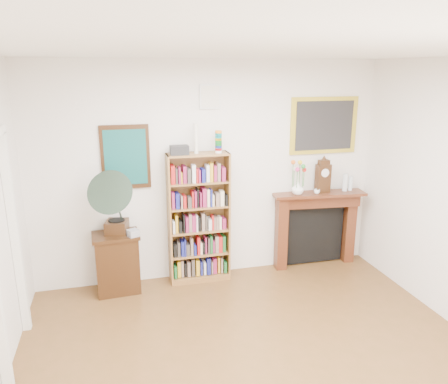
{
  "coord_description": "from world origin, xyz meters",
  "views": [
    {
      "loc": [
        -1.2,
        -2.82,
        2.67
      ],
      "look_at": [
        -0.05,
        1.6,
        1.38
      ],
      "focal_mm": 35.0,
      "sensor_mm": 36.0,
      "label": 1
    }
  ],
  "objects_px": {
    "fireplace": "(315,222)",
    "gramophone": "(115,199)",
    "flower_vase": "(298,188)",
    "bottle_left": "(345,182)",
    "bookshelf": "(199,211)",
    "side_cabinet": "(117,263)",
    "teacup": "(317,191)",
    "mantel_clock": "(323,177)",
    "cd_stack": "(133,233)",
    "bottle_right": "(350,183)"
  },
  "relations": [
    {
      "from": "mantel_clock",
      "to": "side_cabinet",
      "type": "bearing_deg",
      "value": 178.08
    },
    {
      "from": "bookshelf",
      "to": "mantel_clock",
      "type": "height_order",
      "value": "bookshelf"
    },
    {
      "from": "teacup",
      "to": "cd_stack",
      "type": "bearing_deg",
      "value": -176.57
    },
    {
      "from": "fireplace",
      "to": "flower_vase",
      "type": "distance_m",
      "value": 0.62
    },
    {
      "from": "fireplace",
      "to": "cd_stack",
      "type": "bearing_deg",
      "value": -168.43
    },
    {
      "from": "bookshelf",
      "to": "teacup",
      "type": "xyz_separation_m",
      "value": [
        1.61,
        -0.04,
        0.16
      ]
    },
    {
      "from": "teacup",
      "to": "bottle_right",
      "type": "relative_size",
      "value": 0.41
    },
    {
      "from": "bookshelf",
      "to": "teacup",
      "type": "distance_m",
      "value": 1.61
    },
    {
      "from": "bookshelf",
      "to": "flower_vase",
      "type": "height_order",
      "value": "bookshelf"
    },
    {
      "from": "flower_vase",
      "to": "bottle_left",
      "type": "relative_size",
      "value": 0.71
    },
    {
      "from": "cd_stack",
      "to": "fireplace",
      "type": "bearing_deg",
      "value": 5.69
    },
    {
      "from": "bookshelf",
      "to": "gramophone",
      "type": "relative_size",
      "value": 2.32
    },
    {
      "from": "flower_vase",
      "to": "gramophone",
      "type": "bearing_deg",
      "value": -175.97
    },
    {
      "from": "cd_stack",
      "to": "gramophone",
      "type": "bearing_deg",
      "value": 174.02
    },
    {
      "from": "side_cabinet",
      "to": "fireplace",
      "type": "bearing_deg",
      "value": -0.37
    },
    {
      "from": "side_cabinet",
      "to": "cd_stack",
      "type": "bearing_deg",
      "value": -33.65
    },
    {
      "from": "fireplace",
      "to": "bottle_left",
      "type": "relative_size",
      "value": 5.35
    },
    {
      "from": "cd_stack",
      "to": "bottle_right",
      "type": "height_order",
      "value": "bottle_right"
    },
    {
      "from": "bookshelf",
      "to": "flower_vase",
      "type": "distance_m",
      "value": 1.36
    },
    {
      "from": "cd_stack",
      "to": "side_cabinet",
      "type": "bearing_deg",
      "value": 149.4
    },
    {
      "from": "side_cabinet",
      "to": "teacup",
      "type": "bearing_deg",
      "value": -2.54
    },
    {
      "from": "bookshelf",
      "to": "fireplace",
      "type": "bearing_deg",
      "value": 2.5
    },
    {
      "from": "side_cabinet",
      "to": "fireplace",
      "type": "distance_m",
      "value": 2.72
    },
    {
      "from": "flower_vase",
      "to": "cd_stack",
      "type": "bearing_deg",
      "value": -175.14
    },
    {
      "from": "fireplace",
      "to": "mantel_clock",
      "type": "height_order",
      "value": "mantel_clock"
    },
    {
      "from": "gramophone",
      "to": "bottle_left",
      "type": "xyz_separation_m",
      "value": [
        3.06,
        0.17,
        -0.04
      ]
    },
    {
      "from": "bottle_left",
      "to": "teacup",
      "type": "bearing_deg",
      "value": -174.11
    },
    {
      "from": "bookshelf",
      "to": "side_cabinet",
      "type": "xyz_separation_m",
      "value": [
        -1.04,
        -0.06,
        -0.56
      ]
    },
    {
      "from": "cd_stack",
      "to": "bottle_right",
      "type": "distance_m",
      "value": 2.99
    },
    {
      "from": "bottle_left",
      "to": "fireplace",
      "type": "bearing_deg",
      "value": 171.44
    },
    {
      "from": "fireplace",
      "to": "gramophone",
      "type": "height_order",
      "value": "gramophone"
    },
    {
      "from": "teacup",
      "to": "bottle_right",
      "type": "bearing_deg",
      "value": 5.61
    },
    {
      "from": "cd_stack",
      "to": "flower_vase",
      "type": "height_order",
      "value": "flower_vase"
    },
    {
      "from": "bottle_right",
      "to": "cd_stack",
      "type": "bearing_deg",
      "value": -176.18
    },
    {
      "from": "fireplace",
      "to": "bottle_right",
      "type": "relative_size",
      "value": 6.42
    },
    {
      "from": "side_cabinet",
      "to": "mantel_clock",
      "type": "distance_m",
      "value": 2.9
    },
    {
      "from": "side_cabinet",
      "to": "flower_vase",
      "type": "distance_m",
      "value": 2.51
    },
    {
      "from": "cd_stack",
      "to": "teacup",
      "type": "height_order",
      "value": "teacup"
    },
    {
      "from": "mantel_clock",
      "to": "bottle_left",
      "type": "distance_m",
      "value": 0.35
    },
    {
      "from": "bookshelf",
      "to": "cd_stack",
      "type": "bearing_deg",
      "value": -167.25
    },
    {
      "from": "bookshelf",
      "to": "mantel_clock",
      "type": "xyz_separation_m",
      "value": [
        1.71,
        0.02,
        0.34
      ]
    },
    {
      "from": "cd_stack",
      "to": "mantel_clock",
      "type": "distance_m",
      "value": 2.6
    },
    {
      "from": "fireplace",
      "to": "cd_stack",
      "type": "xyz_separation_m",
      "value": [
        -2.5,
        -0.25,
        0.17
      ]
    },
    {
      "from": "bottle_left",
      "to": "bottle_right",
      "type": "height_order",
      "value": "bottle_left"
    },
    {
      "from": "flower_vase",
      "to": "bottle_right",
      "type": "xyz_separation_m",
      "value": [
        0.79,
        0.01,
        0.01
      ]
    },
    {
      "from": "flower_vase",
      "to": "bottle_left",
      "type": "xyz_separation_m",
      "value": [
        0.7,
        0.01,
        0.03
      ]
    },
    {
      "from": "fireplace",
      "to": "teacup",
      "type": "xyz_separation_m",
      "value": [
        -0.06,
        -0.1,
        0.48
      ]
    },
    {
      "from": "bookshelf",
      "to": "mantel_clock",
      "type": "relative_size",
      "value": 4.34
    },
    {
      "from": "bookshelf",
      "to": "bottle_left",
      "type": "relative_size",
      "value": 8.07
    },
    {
      "from": "cd_stack",
      "to": "mantel_clock",
      "type": "bearing_deg",
      "value": 4.57
    }
  ]
}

